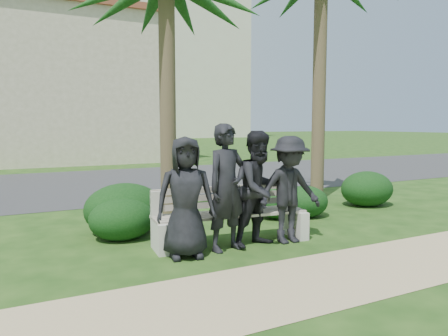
% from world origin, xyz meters
% --- Properties ---
extents(ground, '(160.00, 160.00, 0.00)m').
position_xyz_m(ground, '(0.00, 0.00, 0.00)').
color(ground, '#1A3C11').
rests_on(ground, ground).
extents(footpath, '(30.00, 1.60, 0.01)m').
position_xyz_m(footpath, '(0.00, -1.80, 0.00)').
color(footpath, tan).
rests_on(footpath, ground).
extents(asphalt_street, '(160.00, 8.00, 0.01)m').
position_xyz_m(asphalt_street, '(0.00, 8.00, 0.00)').
color(asphalt_street, '#2D2D30').
rests_on(asphalt_street, ground).
extents(stucco_bldg_right, '(8.40, 8.40, 7.30)m').
position_xyz_m(stucco_bldg_right, '(-1.00, 18.00, 3.66)').
color(stucco_bldg_right, tan).
rests_on(stucco_bldg_right, ground).
extents(hotel_tower, '(26.00, 18.00, 37.30)m').
position_xyz_m(hotel_tower, '(14.00, 55.00, 13.41)').
color(hotel_tower, beige).
rests_on(hotel_tower, ground).
extents(park_bench, '(2.49, 0.83, 0.85)m').
position_xyz_m(park_bench, '(-1.09, 0.09, 0.38)').
color(park_bench, gray).
rests_on(park_bench, ground).
extents(man_a, '(0.92, 0.70, 1.69)m').
position_xyz_m(man_a, '(-1.98, -0.24, 0.84)').
color(man_a, black).
rests_on(man_a, ground).
extents(man_b, '(0.76, 0.57, 1.86)m').
position_xyz_m(man_b, '(-1.32, -0.21, 0.93)').
color(man_b, black).
rests_on(man_b, ground).
extents(man_c, '(0.97, 0.83, 1.76)m').
position_xyz_m(man_c, '(-0.76, -0.23, 0.88)').
color(man_c, black).
rests_on(man_c, ground).
extents(man_d, '(1.12, 0.69, 1.67)m').
position_xyz_m(man_d, '(-0.26, -0.29, 0.84)').
color(man_d, black).
rests_on(man_d, ground).
extents(hedge_a, '(1.35, 1.12, 0.88)m').
position_xyz_m(hedge_a, '(-2.39, 1.50, 0.44)').
color(hedge_a, black).
rests_on(hedge_a, ground).
extents(hedge_b, '(1.07, 0.88, 0.70)m').
position_xyz_m(hedge_b, '(-2.53, 1.13, 0.35)').
color(hedge_b, black).
rests_on(hedge_b, ground).
extents(hedge_d, '(1.03, 0.85, 0.67)m').
position_xyz_m(hedge_d, '(0.66, 1.26, 0.34)').
color(hedge_d, black).
rests_on(hedge_d, ground).
extents(hedge_e, '(0.99, 0.82, 0.65)m').
position_xyz_m(hedge_e, '(1.14, 1.11, 0.32)').
color(hedge_e, black).
rests_on(hedge_e, ground).
extents(hedge_f, '(1.24, 1.03, 0.81)m').
position_xyz_m(hedge_f, '(3.16, 1.42, 0.41)').
color(hedge_f, black).
rests_on(hedge_f, ground).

